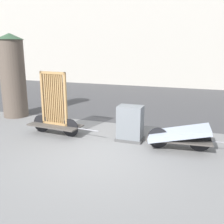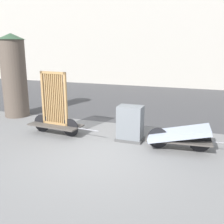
% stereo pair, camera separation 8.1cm
% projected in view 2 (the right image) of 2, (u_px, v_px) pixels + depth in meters
% --- Properties ---
extents(ground_plane, '(60.00, 60.00, 0.00)m').
position_uv_depth(ground_plane, '(96.00, 157.00, 6.70)').
color(ground_plane, slate).
extents(road_strip, '(56.00, 9.37, 0.01)m').
position_uv_depth(road_strip, '(155.00, 100.00, 13.74)').
color(road_strip, '#424244').
rests_on(road_strip, ground_plane).
extents(building_facade, '(48.00, 4.00, 11.23)m').
position_uv_depth(building_facade, '(176.00, 4.00, 18.45)').
color(building_facade, '#B2ADA3').
rests_on(building_facade, ground_plane).
extents(bike_cart_with_bedframe, '(2.43, 0.86, 2.00)m').
position_uv_depth(bike_cart_with_bedframe, '(55.00, 114.00, 8.28)').
color(bike_cart_with_bedframe, '#4C4742').
rests_on(bike_cart_with_bedframe, ground_plane).
extents(bike_cart_with_mattress, '(2.43, 0.98, 0.71)m').
position_uv_depth(bike_cart_with_mattress, '(179.00, 135.00, 7.06)').
color(bike_cart_with_mattress, '#4C4742').
rests_on(bike_cart_with_mattress, ground_plane).
extents(utility_cabinet, '(0.79, 0.56, 1.06)m').
position_uv_depth(utility_cabinet, '(130.00, 125.00, 7.78)').
color(utility_cabinet, '#4C4C4C').
rests_on(utility_cabinet, ground_plane).
extents(advertising_column, '(1.07, 1.07, 3.24)m').
position_uv_depth(advertising_column, '(14.00, 75.00, 10.30)').
color(advertising_column, brown).
rests_on(advertising_column, ground_plane).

